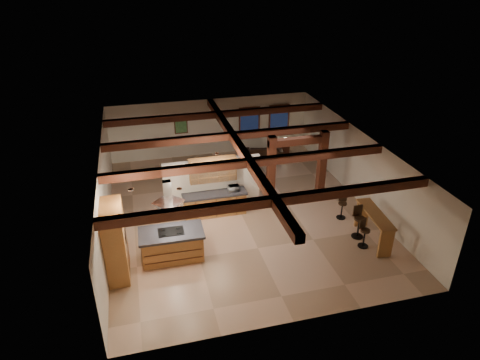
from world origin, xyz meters
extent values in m
plane|color=tan|center=(0.00, 0.00, 0.00)|extent=(12.00, 12.00, 0.00)
plane|color=beige|center=(0.00, 6.00, 1.45)|extent=(10.00, 0.00, 10.00)
plane|color=beige|center=(0.00, -6.00, 1.45)|extent=(10.00, 0.00, 10.00)
plane|color=beige|center=(-5.00, 0.00, 1.45)|extent=(0.00, 12.00, 12.00)
plane|color=beige|center=(5.00, 0.00, 1.45)|extent=(0.00, 12.00, 12.00)
plane|color=#341E10|center=(0.00, 0.00, 2.90)|extent=(12.00, 12.00, 0.00)
cube|color=#441711|center=(0.00, -4.00, 2.76)|extent=(10.00, 0.25, 0.28)
cube|color=#441711|center=(0.00, -1.30, 2.76)|extent=(10.00, 0.25, 0.28)
cube|color=#441711|center=(0.00, 1.30, 2.76)|extent=(10.00, 0.25, 0.28)
cube|color=#441711|center=(0.00, 4.00, 2.76)|extent=(10.00, 0.25, 0.28)
cube|color=#441711|center=(0.00, 0.00, 2.76)|extent=(0.28, 12.00, 0.28)
cube|color=#441711|center=(1.40, 0.50, 1.45)|extent=(0.30, 0.30, 2.90)
cube|color=#441711|center=(3.60, 0.50, 1.45)|extent=(0.30, 0.30, 2.90)
cube|color=#441711|center=(2.50, 0.50, 2.60)|extent=(2.50, 0.28, 0.28)
cube|color=beige|center=(-1.00, 0.50, 1.10)|extent=(3.80, 0.18, 2.20)
cube|color=#AA6637|center=(-4.67, -2.60, 1.20)|extent=(0.64, 1.60, 2.40)
cube|color=silver|center=(-4.37, -2.60, 1.15)|extent=(0.06, 0.62, 0.95)
cube|color=black|center=(-4.33, -2.60, 1.35)|extent=(0.01, 0.50, 0.28)
cube|color=#AA6637|center=(-1.00, 0.11, 0.43)|extent=(2.40, 0.60, 0.86)
cube|color=black|center=(-1.00, 0.11, 0.90)|extent=(2.50, 0.66, 0.08)
cube|color=#AA6637|center=(-1.00, 0.32, 1.85)|extent=(1.80, 0.34, 0.95)
cube|color=silver|center=(-1.00, 0.14, 1.85)|extent=(1.74, 0.02, 0.90)
pyramid|color=silver|center=(-2.92, -2.26, 1.73)|extent=(1.10, 1.10, 0.45)
cube|color=silver|center=(-2.92, -2.26, 2.54)|extent=(0.26, 0.22, 0.73)
cube|color=#441711|center=(2.00, 5.94, 1.50)|extent=(1.10, 0.05, 1.70)
cube|color=black|center=(2.00, 5.91, 1.50)|extent=(0.95, 0.02, 1.55)
cube|color=#441711|center=(3.60, 5.94, 1.50)|extent=(1.10, 0.05, 1.70)
cube|color=black|center=(3.60, 5.91, 1.50)|extent=(0.95, 0.02, 1.55)
cube|color=#441711|center=(-1.50, 5.94, 1.70)|extent=(0.65, 0.04, 0.85)
cube|color=#25572E|center=(-1.50, 5.92, 1.70)|extent=(0.55, 0.01, 0.75)
cylinder|color=silver|center=(-2.60, -2.80, 2.87)|extent=(0.16, 0.16, 0.03)
cylinder|color=silver|center=(-1.00, -0.50, 2.87)|extent=(0.16, 0.16, 0.03)
cylinder|color=silver|center=(-4.00, -2.50, 2.87)|extent=(0.16, 0.16, 0.03)
cube|color=#AA6637|center=(-2.92, -2.26, 0.47)|extent=(2.01, 1.03, 0.95)
cube|color=black|center=(-2.92, -2.26, 0.99)|extent=(2.14, 1.17, 0.09)
cube|color=black|center=(-2.92, -2.26, 1.04)|extent=(0.84, 0.57, 0.02)
imported|color=#411C10|center=(0.38, 2.27, 0.34)|extent=(2.18, 1.75, 0.67)
imported|color=black|center=(2.51, 4.96, 0.28)|extent=(2.01, 1.13, 0.55)
imported|color=silver|center=(-0.24, 0.11, 1.06)|extent=(0.44, 0.32, 0.23)
cube|color=#AA6637|center=(4.08, -3.02, 1.09)|extent=(0.73, 2.18, 0.06)
cube|color=#AA6637|center=(3.99, -3.98, 0.54)|extent=(0.49, 0.15, 1.07)
cube|color=#AA6637|center=(4.17, -2.06, 0.54)|extent=(0.49, 0.15, 1.07)
cube|color=#441711|center=(3.72, 5.13, 0.26)|extent=(0.52, 0.52, 0.52)
cylinder|color=black|center=(3.72, 5.13, 0.59)|extent=(0.06, 0.06, 0.16)
cone|color=#FDD798|center=(3.72, 5.13, 0.75)|extent=(0.27, 0.27, 0.17)
cylinder|color=black|center=(3.60, -3.29, 0.66)|extent=(0.33, 0.33, 0.06)
cube|color=black|center=(3.55, -3.14, 0.87)|extent=(0.31, 0.14, 0.37)
cylinder|color=black|center=(3.60, -3.29, 0.33)|extent=(0.06, 0.06, 0.64)
cylinder|color=black|center=(3.60, -3.29, 0.02)|extent=(0.37, 0.37, 0.03)
cylinder|color=black|center=(3.69, -2.71, 0.77)|extent=(0.38, 0.38, 0.07)
cube|color=black|center=(3.67, -2.53, 1.01)|extent=(0.37, 0.07, 0.43)
cylinder|color=black|center=(3.69, -2.71, 0.38)|extent=(0.06, 0.06, 0.75)
cylinder|color=black|center=(3.69, -2.71, 0.02)|extent=(0.43, 0.43, 0.03)
cylinder|color=black|center=(3.69, -1.38, 0.65)|extent=(0.32, 0.32, 0.06)
cube|color=black|center=(3.75, -1.24, 0.86)|extent=(0.30, 0.15, 0.36)
cylinder|color=black|center=(3.69, -1.38, 0.32)|extent=(0.05, 0.05, 0.63)
cylinder|color=black|center=(3.69, -1.38, 0.02)|extent=(0.36, 0.36, 0.03)
cube|color=#441711|center=(-0.44, 1.76, 0.44)|extent=(0.49, 0.49, 0.06)
cube|color=#441711|center=(-0.40, 1.96, 0.80)|extent=(0.41, 0.14, 0.73)
cylinder|color=#441711|center=(-0.64, 1.64, 0.20)|extent=(0.05, 0.05, 0.41)
cylinder|color=#441711|center=(-0.32, 1.56, 0.20)|extent=(0.05, 0.05, 0.41)
cylinder|color=#441711|center=(-0.57, 1.96, 0.20)|extent=(0.05, 0.05, 0.41)
cylinder|color=#441711|center=(-0.24, 1.88, 0.20)|extent=(0.05, 0.05, 0.41)
cube|color=#441711|center=(-0.14, 3.09, 0.44)|extent=(0.49, 0.49, 0.06)
cube|color=#441711|center=(-0.18, 2.89, 0.80)|extent=(0.41, 0.14, 0.73)
cylinder|color=#441711|center=(0.06, 3.22, 0.20)|extent=(0.05, 0.05, 0.41)
cylinder|color=#441711|center=(-0.26, 3.29, 0.20)|extent=(0.05, 0.05, 0.41)
cylinder|color=#441711|center=(-0.01, 2.89, 0.20)|extent=(0.05, 0.05, 0.41)
cylinder|color=#441711|center=(-0.34, 2.97, 0.20)|extent=(0.05, 0.05, 0.41)
cube|color=#441711|center=(0.89, 1.45, 0.44)|extent=(0.49, 0.49, 0.06)
cube|color=#441711|center=(0.93, 1.65, 0.80)|extent=(0.41, 0.14, 0.73)
cylinder|color=#441711|center=(0.69, 1.33, 0.20)|extent=(0.05, 0.05, 0.41)
cylinder|color=#441711|center=(1.01, 1.26, 0.20)|extent=(0.05, 0.05, 0.41)
cylinder|color=#441711|center=(0.76, 1.65, 0.20)|extent=(0.05, 0.05, 0.41)
cylinder|color=#441711|center=(1.09, 1.58, 0.20)|extent=(0.05, 0.05, 0.41)
cube|color=#441711|center=(1.19, 2.79, 0.44)|extent=(0.49, 0.49, 0.06)
cube|color=#441711|center=(1.15, 2.59, 0.80)|extent=(0.41, 0.14, 0.73)
cylinder|color=#441711|center=(1.39, 2.91, 0.20)|extent=(0.05, 0.05, 0.41)
cylinder|color=#441711|center=(1.07, 2.98, 0.20)|extent=(0.05, 0.05, 0.41)
cylinder|color=#441711|center=(1.32, 2.59, 0.20)|extent=(0.05, 0.05, 0.41)
cylinder|color=#441711|center=(0.99, 2.66, 0.20)|extent=(0.05, 0.05, 0.41)
camera|label=1|loc=(-3.62, -14.10, 8.94)|focal=32.00mm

